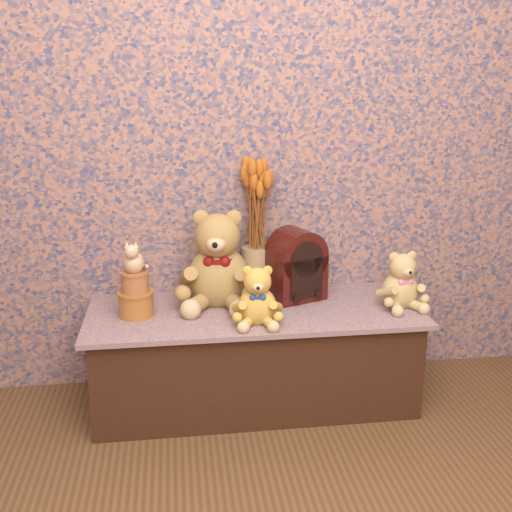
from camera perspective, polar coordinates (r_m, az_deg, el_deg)
The scene contains 10 objects.
display_shelf at distance 2.59m, azimuth -0.15°, elevation -9.26°, with size 1.35×0.54×0.42m, color #3C427C.
teddy_large at distance 2.52m, azimuth -3.54°, elevation 0.23°, with size 0.34×0.40×0.43m, color #A77D40, non-canonical shape.
teddy_medium at distance 2.34m, azimuth 0.12°, elevation -3.36°, with size 0.19×0.23×0.25m, color gold, non-canonical shape.
teddy_small at distance 2.57m, azimuth 13.35°, elevation -1.90°, with size 0.20×0.24×0.25m, color tan, non-canonical shape.
cathedral_radio at distance 2.59m, azimuth 3.77°, elevation -0.75°, with size 0.22×0.16×0.31m, color #330D09, non-canonical shape.
ceramic_vase at distance 2.65m, azimuth -0.00°, elevation -1.36°, with size 0.13×0.13×0.21m, color tan.
dried_stalks at distance 2.57m, azimuth -0.00°, elevation 5.51°, with size 0.23×0.23×0.44m, color #BD601E, non-canonical shape.
biscuit_tin_lower at distance 2.47m, azimuth -11.11°, elevation -4.41°, with size 0.14×0.14×0.10m, color gold.
biscuit_tin_upper at distance 2.44m, azimuth -11.23°, elevation -2.40°, with size 0.11×0.11×0.08m, color tan.
cat_figurine at distance 2.41m, azimuth -11.37°, elevation 0.04°, with size 0.10×0.11×0.13m, color silver, non-canonical shape.
Camera 1 is at (-0.31, -1.08, 1.33)m, focal length 42.91 mm.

